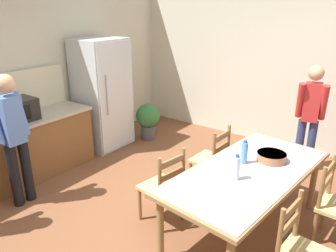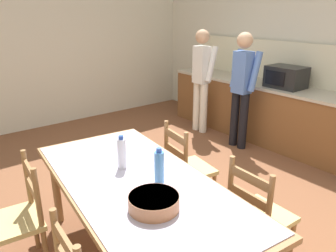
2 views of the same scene
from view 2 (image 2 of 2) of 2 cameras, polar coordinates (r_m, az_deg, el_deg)
The scene contains 15 objects.
ground_plane at distance 3.61m, azimuth 0.64°, elevation -12.60°, with size 8.32×8.32×0.00m, color brown.
wall_back at distance 5.18m, azimuth 24.89°, elevation 12.61°, with size 6.52×0.12×2.90m, color beige.
wall_left at distance 5.97m, azimuth -19.96°, elevation 13.94°, with size 0.12×5.20×2.90m, color beige.
kitchen_counter at distance 5.37m, azimuth 14.80°, elevation 2.92°, with size 3.09×0.66×0.88m.
counter_splashback at distance 5.46m, azimuth 17.51°, elevation 10.90°, with size 3.05×0.03×0.60m, color beige.
microwave at distance 4.94m, azimuth 19.85°, elevation 8.03°, with size 0.50×0.39×0.30m.
dining_table at distance 2.45m, azimuth -5.25°, elevation -11.02°, with size 2.15×1.18×0.76m.
bottle_near_centre at distance 2.56m, azimuth -8.06°, elevation -4.67°, with size 0.07×0.07×0.27m.
bottle_off_centre at distance 2.32m, azimuth -1.55°, elevation -7.16°, with size 0.07×0.07×0.27m.
serving_bowl at distance 2.08m, azimuth -2.48°, elevation -12.97°, with size 0.32×0.32×0.09m.
chair_side_far_left at distance 3.27m, azimuth 3.30°, elevation -7.43°, with size 0.48×0.46×0.91m.
chair_side_near_left at distance 2.79m, azimuth -24.66°, elevation -14.60°, with size 0.45×0.44×0.91m.
chair_side_far_right at distance 2.67m, azimuth 15.39°, elevation -14.89°, with size 0.44×0.42×0.91m.
person_at_sink at distance 5.31m, azimuth 5.86°, elevation 8.65°, with size 0.41×0.28×1.64m.
person_at_counter at distance 4.74m, azimuth 12.76°, elevation 6.96°, with size 0.41×0.28×1.65m.
Camera 2 is at (2.37, -1.92, 1.93)m, focal length 35.00 mm.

